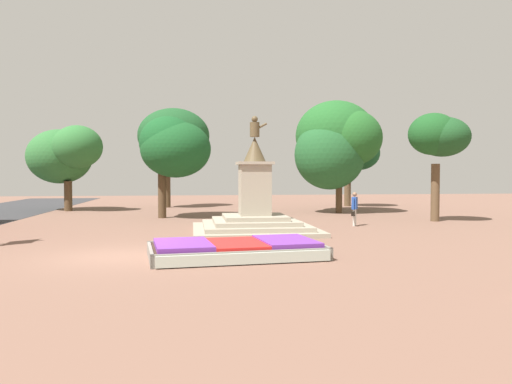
{
  "coord_description": "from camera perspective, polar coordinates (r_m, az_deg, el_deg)",
  "views": [
    {
      "loc": [
        2.33,
        -16.05,
        2.61
      ],
      "look_at": [
        4.76,
        2.73,
        1.91
      ],
      "focal_mm": 35.0,
      "sensor_mm": 36.0,
      "label": 1
    }
  ],
  "objects": [
    {
      "name": "park_tree_distant",
      "position": [
        40.25,
        11.29,
        4.89
      ],
      "size": [
        3.81,
        3.75,
        6.47
      ],
      "color": "brown",
      "rests_on": "ground_plane"
    },
    {
      "name": "park_tree_far_right",
      "position": [
        29.92,
        -9.43,
        5.59
      ],
      "size": [
        4.33,
        4.83,
        6.53
      ],
      "color": "#4C3823",
      "rests_on": "ground_plane"
    },
    {
      "name": "park_tree_mid_canopy",
      "position": [
        28.86,
        20.13,
        5.95
      ],
      "size": [
        3.34,
        2.96,
        5.88
      ],
      "color": "brown",
      "rests_on": "ground_plane"
    },
    {
      "name": "park_tree_far_left",
      "position": [
        33.83,
        9.2,
        5.62
      ],
      "size": [
        5.75,
        5.49,
        7.53
      ],
      "color": "#4C3823",
      "rests_on": "ground_plane"
    },
    {
      "name": "flower_planter",
      "position": [
        15.67,
        -2.3,
        -6.59
      ],
      "size": [
        5.65,
        3.6,
        0.51
      ],
      "color": "#38281C",
      "rests_on": "ground_plane"
    },
    {
      "name": "pedestrian_with_handbag",
      "position": [
        25.26,
        11.19,
        -1.69
      ],
      "size": [
        0.48,
        0.65,
        1.69
      ],
      "color": "beige",
      "rests_on": "ground_plane"
    },
    {
      "name": "park_tree_street_side",
      "position": [
        37.55,
        -21.01,
        4.09
      ],
      "size": [
        5.47,
        5.09,
        5.92
      ],
      "color": "#4C3823",
      "rests_on": "ground_plane"
    },
    {
      "name": "ground_plane",
      "position": [
        16.42,
        -15.55,
        -7.1
      ],
      "size": [
        88.54,
        88.54,
        0.0
      ],
      "primitive_type": "plane",
      "color": "brown"
    },
    {
      "name": "statue_monument",
      "position": [
        22.4,
        -0.15,
        -2.26
      ],
      "size": [
        5.5,
        5.5,
        5.18
      ],
      "color": "#9E9480",
      "rests_on": "ground_plane"
    },
    {
      "name": "park_tree_behind_statue",
      "position": [
        39.17,
        -9.89,
        6.11
      ],
      "size": [
        4.58,
        5.02,
        6.87
      ],
      "color": "#4C3823",
      "rests_on": "ground_plane"
    }
  ]
}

